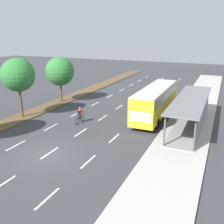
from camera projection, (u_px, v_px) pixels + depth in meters
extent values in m
plane|color=#38383D|center=(46.00, 155.00, 19.96)|extent=(140.00, 140.00, 0.00)
cube|color=brown|center=(83.00, 93.00, 40.62)|extent=(2.60, 52.00, 0.12)
cube|color=#ADAAA3|center=(198.00, 105.00, 33.81)|extent=(4.50, 52.00, 0.15)
cube|color=white|center=(16.00, 145.00, 21.70)|extent=(0.14, 2.24, 0.01)
cube|color=white|center=(51.00, 127.00, 25.92)|extent=(0.14, 2.24, 0.01)
cube|color=white|center=(76.00, 114.00, 30.13)|extent=(0.14, 2.24, 0.01)
cube|color=white|center=(95.00, 104.00, 34.35)|extent=(0.14, 2.24, 0.01)
cube|color=white|center=(110.00, 96.00, 38.56)|extent=(0.14, 2.24, 0.01)
cube|color=white|center=(122.00, 90.00, 42.78)|extent=(0.14, 2.24, 0.01)
cube|color=white|center=(132.00, 85.00, 47.00)|extent=(0.14, 2.24, 0.01)
cube|color=white|center=(140.00, 81.00, 51.21)|extent=(0.14, 2.24, 0.01)
cube|color=white|center=(147.00, 77.00, 55.43)|extent=(0.14, 2.24, 0.01)
cube|color=white|center=(2.00, 184.00, 16.13)|extent=(0.14, 2.24, 0.01)
cube|color=white|center=(50.00, 153.00, 20.35)|extent=(0.14, 2.24, 0.01)
cube|color=white|center=(81.00, 132.00, 24.56)|extent=(0.14, 2.24, 0.01)
cube|color=white|center=(103.00, 118.00, 28.78)|extent=(0.14, 2.24, 0.01)
cube|color=white|center=(119.00, 107.00, 32.99)|extent=(0.14, 2.24, 0.01)
cube|color=white|center=(132.00, 99.00, 37.21)|extent=(0.14, 2.24, 0.01)
cube|color=white|center=(142.00, 92.00, 41.42)|extent=(0.14, 2.24, 0.01)
cube|color=white|center=(150.00, 86.00, 45.64)|extent=(0.14, 2.24, 0.01)
cube|color=white|center=(157.00, 82.00, 49.85)|extent=(0.14, 2.24, 0.01)
cube|color=white|center=(163.00, 78.00, 54.07)|extent=(0.14, 2.24, 0.01)
cube|color=white|center=(48.00, 198.00, 14.77)|extent=(0.14, 2.24, 0.01)
cube|color=white|center=(88.00, 162.00, 18.99)|extent=(0.14, 2.24, 0.01)
cube|color=white|center=(114.00, 138.00, 23.21)|extent=(0.14, 2.24, 0.01)
cube|color=white|center=(132.00, 122.00, 27.42)|extent=(0.14, 2.24, 0.01)
cube|color=white|center=(145.00, 110.00, 31.64)|extent=(0.14, 2.24, 0.01)
cube|color=white|center=(155.00, 101.00, 35.85)|extent=(0.14, 2.24, 0.01)
cube|color=white|center=(163.00, 94.00, 40.07)|extent=(0.14, 2.24, 0.01)
cube|color=white|center=(170.00, 88.00, 44.28)|extent=(0.14, 2.24, 0.01)
cube|color=white|center=(175.00, 83.00, 48.50)|extent=(0.14, 2.24, 0.01)
cube|color=white|center=(179.00, 79.00, 52.71)|extent=(0.14, 2.24, 0.01)
cube|color=gray|center=(189.00, 125.00, 25.90)|extent=(2.60, 12.43, 0.10)
cylinder|color=#56565B|center=(165.00, 131.00, 20.75)|extent=(0.16, 0.16, 2.60)
cylinder|color=#56565B|center=(187.00, 98.00, 31.17)|extent=(0.16, 0.16, 2.60)
cylinder|color=#56565B|center=(195.00, 135.00, 19.84)|extent=(0.16, 0.16, 2.60)
cylinder|color=#56565B|center=(207.00, 100.00, 30.26)|extent=(0.16, 0.16, 2.60)
cube|color=gray|center=(203.00, 114.00, 25.02)|extent=(0.10, 11.81, 2.34)
cube|color=slate|center=(191.00, 99.00, 25.10)|extent=(2.90, 12.83, 0.16)
cube|color=yellow|center=(156.00, 101.00, 28.65)|extent=(2.50, 11.20, 2.80)
cube|color=#2D3D4C|center=(156.00, 94.00, 28.40)|extent=(2.54, 10.30, 0.90)
cube|color=#B7B7B7|center=(156.00, 88.00, 28.22)|extent=(2.45, 10.98, 0.12)
cube|color=#2D3D4C|center=(167.00, 88.00, 33.45)|extent=(2.25, 0.06, 1.54)
cube|color=white|center=(140.00, 117.00, 23.80)|extent=(2.12, 0.04, 0.90)
cylinder|color=black|center=(154.00, 104.00, 32.51)|extent=(0.30, 1.00, 1.00)
cylinder|color=black|center=(171.00, 106.00, 31.65)|extent=(0.30, 1.00, 1.00)
cylinder|color=black|center=(136.00, 120.00, 26.44)|extent=(0.30, 1.00, 1.00)
cylinder|color=black|center=(157.00, 123.00, 25.59)|extent=(0.30, 1.00, 1.00)
torus|color=black|center=(82.00, 118.00, 27.53)|extent=(0.06, 0.72, 0.72)
torus|color=black|center=(77.00, 121.00, 26.57)|extent=(0.06, 0.72, 0.72)
cylinder|color=#234C99|center=(80.00, 117.00, 26.97)|extent=(0.05, 0.94, 0.05)
cylinder|color=#234C99|center=(79.00, 119.00, 26.94)|extent=(0.05, 0.57, 0.42)
cylinder|color=#234C99|center=(79.00, 118.00, 26.79)|extent=(0.04, 0.04, 0.40)
cube|color=black|center=(79.00, 116.00, 26.73)|extent=(0.12, 0.24, 0.06)
cylinder|color=black|center=(82.00, 113.00, 27.33)|extent=(0.46, 0.04, 0.04)
cube|color=red|center=(79.00, 112.00, 26.79)|extent=(0.30, 0.36, 0.59)
cube|color=black|center=(79.00, 112.00, 26.64)|extent=(0.26, 0.26, 0.42)
sphere|color=tan|center=(80.00, 108.00, 26.77)|extent=(0.20, 0.20, 0.20)
cylinder|color=#23232D|center=(78.00, 116.00, 26.93)|extent=(0.12, 0.42, 0.25)
cylinder|color=#23232D|center=(79.00, 118.00, 27.15)|extent=(0.10, 0.17, 0.41)
cylinder|color=#23232D|center=(80.00, 116.00, 26.84)|extent=(0.12, 0.42, 0.25)
cylinder|color=#23232D|center=(81.00, 118.00, 27.06)|extent=(0.10, 0.17, 0.41)
cylinder|color=red|center=(79.00, 111.00, 27.03)|extent=(0.09, 0.47, 0.28)
cylinder|color=red|center=(82.00, 111.00, 26.90)|extent=(0.09, 0.47, 0.28)
cylinder|color=brown|center=(21.00, 102.00, 28.32)|extent=(0.28, 0.28, 3.35)
sphere|color=#2D7533|center=(18.00, 75.00, 27.42)|extent=(3.62, 3.62, 3.62)
cylinder|color=brown|center=(61.00, 92.00, 34.90)|extent=(0.28, 0.28, 2.68)
sphere|color=#2D7533|center=(60.00, 71.00, 34.09)|extent=(3.81, 3.81, 3.81)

